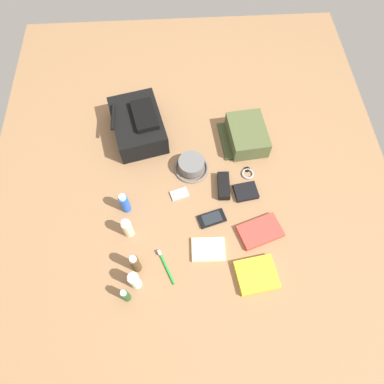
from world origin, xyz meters
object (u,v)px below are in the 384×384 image
toiletry_pouch (246,135)px  wallet (246,192)px  backpack (138,125)px  toothbrush (165,265)px  travel_guidebook (260,231)px  bucket_hat (191,166)px  lotion_bottle (128,228)px  cell_phone (212,219)px  media_player (180,194)px  deodorant_spray (125,203)px  shampoo_bottle (125,295)px  wristwatch (248,173)px  notepad (208,249)px  sunglasses_case (224,186)px  cologne_bottle (135,264)px  toothpaste_tube (135,280)px  paperback_novel (256,275)px

toiletry_pouch → wallet: size_ratio=2.40×
backpack → toothbrush: (-0.73, -0.12, -0.06)m
travel_guidebook → toothbrush: bearing=106.2°
toiletry_pouch → bucket_hat: size_ratio=1.51×
lotion_bottle → cell_phone: lotion_bottle is taller
toiletry_pouch → bucket_hat: (-0.16, 0.30, -0.02)m
lotion_bottle → media_player: 0.31m
lotion_bottle → deodorant_spray: 0.13m
shampoo_bottle → travel_guidebook: bearing=-66.8°
media_player → toothbrush: 0.36m
bucket_hat → deodorant_spray: size_ratio=1.33×
bucket_hat → media_player: (-0.14, 0.07, -0.03)m
backpack → wristwatch: (-0.29, -0.55, -0.06)m
bucket_hat → notepad: (-0.43, -0.05, -0.02)m
notepad → sunglasses_case: size_ratio=1.07×
cologne_bottle → lotion_bottle: size_ratio=1.11×
wristwatch → notepad: (-0.39, 0.23, 0.00)m
backpack → notepad: backpack is taller
toiletry_pouch → toothpaste_tube: bearing=141.9°
lotion_bottle → cologne_bottle: bearing=-167.0°
media_player → wristwatch: same height
cell_phone → toothbrush: bearing=132.6°
cologne_bottle → travel_guidebook: size_ratio=0.66×
bucket_hat → media_player: bearing=154.9°
deodorant_spray → wristwatch: deodorant_spray is taller
travel_guidebook → paperback_novel: bearing=166.8°
paperback_novel → notepad: paperback_novel is taller
bucket_hat → notepad: bearing=-173.2°
lotion_bottle → travel_guidebook: (-0.03, -0.60, -0.05)m
shampoo_bottle → cologne_bottle: 0.13m
cell_phone → shampoo_bottle: bearing=131.0°
toothpaste_tube → cologne_bottle: bearing=-2.3°
wristwatch → notepad: notepad is taller
media_player → sunglasses_case: size_ratio=0.68×
sunglasses_case → bucket_hat: bearing=54.5°
backpack → toothbrush: backpack is taller
media_player → paperback_novel: bearing=-142.8°
bucket_hat → toothpaste_tube: (-0.56, 0.27, 0.03)m
sunglasses_case → media_player: bearing=98.8°
wristwatch → notepad: size_ratio=0.47×
wallet → sunglasses_case: (0.03, 0.11, 0.01)m
shampoo_bottle → paperback_novel: shampoo_bottle is taller
paperback_novel → toiletry_pouch: bearing=-3.7°
toothpaste_tube → deodorant_spray: bearing=8.3°
backpack → cell_phone: size_ratio=2.81×
bucket_hat → lotion_bottle: size_ratio=1.32×
toiletry_pouch → notepad: 0.64m
toiletry_pouch → paperback_novel: bearing=176.3°
wristwatch → paperback_novel: bearing=176.4°
toiletry_pouch → cologne_bottle: 0.86m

